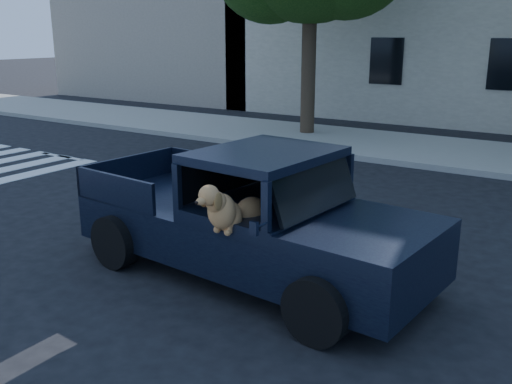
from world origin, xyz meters
TOP-DOWN VIEW (x-y plane):
  - ground at (0.00, 0.00)m, footprint 120.00×120.00m
  - far_sidewalk at (0.00, 9.20)m, footprint 60.00×4.00m
  - lane_stripes at (2.00, 3.40)m, footprint 21.60×0.14m
  - building_left at (-15.00, 16.50)m, footprint 12.00×6.00m
  - pickup_truck at (0.35, -0.20)m, footprint 5.03×2.70m

SIDE VIEW (x-z plane):
  - ground at x=0.00m, z-range 0.00..0.00m
  - lane_stripes at x=2.00m, z-range 0.00..0.01m
  - far_sidewalk at x=0.00m, z-range 0.00..0.15m
  - pickup_truck at x=0.35m, z-range -0.28..1.47m
  - building_left at x=-15.00m, z-range 0.00..8.00m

